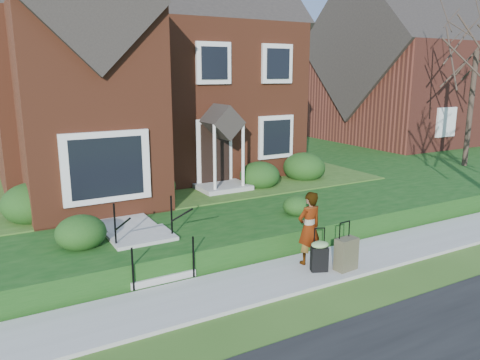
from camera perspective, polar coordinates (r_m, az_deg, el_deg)
ground at (r=10.37m, az=5.92°, el=-11.66°), size 120.00×120.00×0.00m
sidewalk at (r=10.36m, az=5.92°, el=-11.46°), size 60.00×1.60×0.08m
terrace at (r=21.24m, az=-2.22°, el=2.08°), size 44.00×20.00×0.60m
walkway at (r=13.52m, az=-15.41°, el=-3.31°), size 1.20×6.00×0.06m
main_house at (r=18.09m, az=-12.79°, el=15.69°), size 10.40×10.20×9.40m
neighbour_house at (r=28.49m, az=20.29°, el=14.09°), size 9.40×8.00×9.20m
front_steps at (r=10.68m, az=-11.11°, el=-8.34°), size 1.40×2.02×1.50m
foundation_shrubs at (r=14.03m, az=-5.87°, el=-0.40°), size 10.51×4.57×1.09m
woman at (r=10.62m, az=8.43°, el=-5.80°), size 0.62×0.42×1.67m
suitcase_black at (r=10.41m, az=9.67°, el=-8.96°), size 0.50×0.46×0.98m
suitcase_olive at (r=10.60m, az=12.82°, el=-8.77°), size 0.52×0.33×1.08m
tree_gap at (r=20.92m, az=27.03°, el=15.01°), size 4.95×4.95×7.08m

